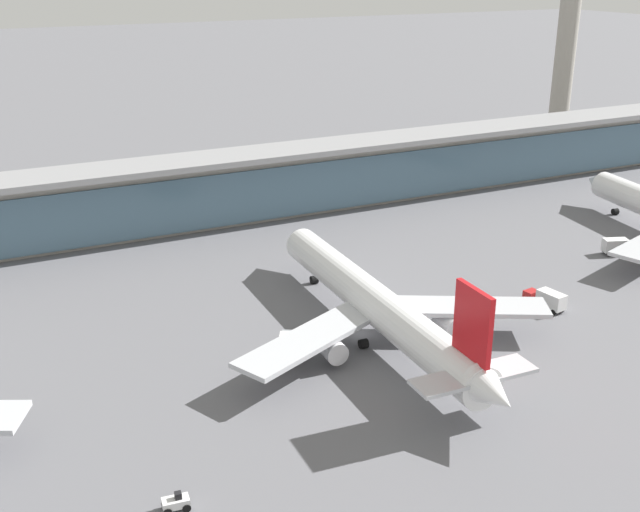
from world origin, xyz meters
TOP-DOWN VIEW (x-y plane):
  - ground_plane at (0.00, 0.00)m, footprint 1200.00×1200.00m
  - airliner_centre_stand at (1.57, -2.54)m, footprint 50.39×65.49m
  - service_truck_under_wing_red at (31.83, -5.27)m, footprint 3.35×7.56m
  - service_truck_mid_apron_white at (-36.55, -26.68)m, footprint 3.05×2.04m
  - service_truck_by_tail_red at (61.30, 7.84)m, footprint 7.65×4.66m
  - service_truck_on_taxiway_grey at (-12.52, -1.12)m, footprint 5.56×7.50m
  - terminal_building at (0.00, 59.53)m, footprint 276.46×12.80m
  - control_tower at (129.03, 99.58)m, footprint 12.00×12.00m

SIDE VIEW (x-z plane):
  - ground_plane at x=0.00m, z-range 0.00..0.00m
  - service_truck_mid_apron_white at x=-36.55m, z-range -0.15..1.90m
  - service_truck_under_wing_red at x=31.83m, z-range 0.14..3.24m
  - service_truck_by_tail_red at x=61.30m, z-range 0.14..3.24m
  - service_truck_on_taxiway_grey at x=-12.52m, z-range 0.14..3.24m
  - airliner_centre_stand at x=1.57m, z-range -3.23..14.22m
  - terminal_building at x=0.00m, z-range 0.27..15.47m
  - control_tower at x=129.03m, z-range 3.33..77.98m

